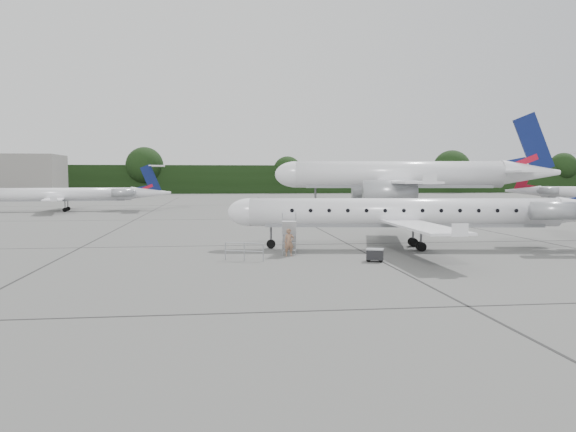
{
  "coord_description": "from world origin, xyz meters",
  "views": [
    {
      "loc": [
        -12.05,
        -31.23,
        4.7
      ],
      "look_at": [
        -7.85,
        2.83,
        2.3
      ],
      "focal_mm": 35.0,
      "sensor_mm": 36.0,
      "label": 1
    }
  ],
  "objects": [
    {
      "name": "bg_regional_left",
      "position": [
        -33.64,
        48.26,
        3.2
      ],
      "size": [
        25.96,
        19.8,
        6.4
      ],
      "primitive_type": null,
      "rotation": [
        0.0,
        0.0,
        0.09
      ],
      "color": "white",
      "rests_on": "ground"
    },
    {
      "name": "ground",
      "position": [
        0.0,
        0.0,
        0.0
      ],
      "size": [
        320.0,
        320.0,
        0.0
      ],
      "primitive_type": "plane",
      "color": "slate",
      "rests_on": "ground"
    },
    {
      "name": "passenger",
      "position": [
        -7.95,
        1.52,
        0.82
      ],
      "size": [
        0.63,
        0.45,
        1.64
      ],
      "primitive_type": "imported",
      "rotation": [
        0.0,
        0.0,
        0.1
      ],
      "color": "#8B644C",
      "rests_on": "ground"
    },
    {
      "name": "safety_railing",
      "position": [
        -10.67,
        0.02,
        0.5
      ],
      "size": [
        2.11,
        0.79,
        1.0
      ],
      "primitive_type": null,
      "rotation": [
        0.0,
        0.0,
        -0.33
      ],
      "color": "#979BA0",
      "rests_on": "ground"
    },
    {
      "name": "baggage_cart",
      "position": [
        -3.48,
        -1.15,
        0.39
      ],
      "size": [
        1.09,
        0.99,
        0.78
      ],
      "primitive_type": null,
      "rotation": [
        0.0,
        0.0,
        -0.35
      ],
      "color": "black",
      "rests_on": "ground"
    },
    {
      "name": "treeline",
      "position": [
        0.0,
        130.0,
        4.0
      ],
      "size": [
        260.0,
        4.0,
        8.0
      ],
      "primitive_type": "cube",
      "color": "black",
      "rests_on": "ground"
    },
    {
      "name": "bg_narrowbody",
      "position": [
        14.35,
        49.4,
        6.99
      ],
      "size": [
        42.45,
        33.18,
        13.97
      ],
      "primitive_type": null,
      "rotation": [
        0.0,
        0.0,
        -0.14
      ],
      "color": "white",
      "rests_on": "ground"
    },
    {
      "name": "airstair",
      "position": [
        -7.76,
        2.91,
        1.03
      ],
      "size": [
        1.17,
        2.58,
        2.07
      ],
      "primitive_type": null,
      "rotation": [
        0.0,
        0.0,
        -0.13
      ],
      "color": "white",
      "rests_on": "ground"
    },
    {
      "name": "main_regional_jet",
      "position": [
        -0.11,
        4.11,
        3.3
      ],
      "size": [
        27.95,
        21.77,
        6.59
      ],
      "primitive_type": null,
      "rotation": [
        0.0,
        0.0,
        -0.13
      ],
      "color": "white",
      "rests_on": "ground"
    }
  ]
}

